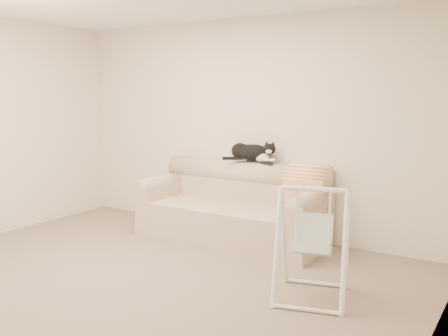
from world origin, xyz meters
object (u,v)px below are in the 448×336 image
at_px(remote_b, 267,163).
at_px(baby_swing, 312,243).
at_px(tuxedo_cat, 252,152).
at_px(remote_a, 254,161).
at_px(sofa, 235,210).

bearing_deg(remote_b, baby_swing, -49.79).
xyz_separation_m(tuxedo_cat, baby_swing, (1.35, -1.38, -0.54)).
bearing_deg(remote_a, sofa, -114.71).
bearing_deg(baby_swing, remote_a, 133.67).
bearing_deg(remote_a, tuxedo_cat, -137.27).
distance_m(remote_a, tuxedo_cat, 0.11).
xyz_separation_m(sofa, remote_b, (0.31, 0.20, 0.56)).
relative_size(remote_a, remote_b, 1.02).
bearing_deg(sofa, tuxedo_cat, 67.57).
bearing_deg(remote_a, baby_swing, -46.33).
relative_size(remote_b, tuxedo_cat, 0.28).
distance_m(sofa, baby_swing, 1.85).
height_order(remote_a, baby_swing, baby_swing).
bearing_deg(remote_b, tuxedo_cat, 171.01).
height_order(remote_a, tuxedo_cat, tuxedo_cat).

